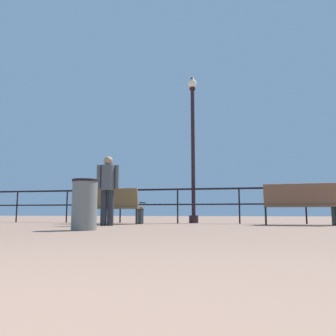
{
  "coord_description": "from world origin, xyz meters",
  "views": [
    {
      "loc": [
        0.85,
        -0.38,
        0.3
      ],
      "look_at": [
        -1.05,
        8.71,
        1.53
      ],
      "focal_mm": 35.97,
      "sensor_mm": 36.0,
      "label": 1
    }
  ],
  "objects_px": {
    "lamppost_center": "(193,145)",
    "trash_bin": "(85,205)",
    "bench_near_left": "(109,205)",
    "person_by_bench": "(108,185)",
    "bench_near_right": "(299,203)"
  },
  "relations": [
    {
      "from": "lamppost_center",
      "to": "trash_bin",
      "type": "xyz_separation_m",
      "value": [
        -1.3,
        -4.47,
        -1.89
      ]
    },
    {
      "from": "lamppost_center",
      "to": "trash_bin",
      "type": "distance_m",
      "value": 5.03
    },
    {
      "from": "bench_near_left",
      "to": "trash_bin",
      "type": "height_order",
      "value": "bench_near_left"
    },
    {
      "from": "person_by_bench",
      "to": "trash_bin",
      "type": "bearing_deg",
      "value": -78.86
    },
    {
      "from": "bench_near_left",
      "to": "person_by_bench",
      "type": "xyz_separation_m",
      "value": [
        0.45,
        -1.23,
        0.43
      ]
    },
    {
      "from": "bench_near_right",
      "to": "trash_bin",
      "type": "bearing_deg",
      "value": -141.19
    },
    {
      "from": "lamppost_center",
      "to": "trash_bin",
      "type": "bearing_deg",
      "value": -106.25
    },
    {
      "from": "bench_near_left",
      "to": "bench_near_right",
      "type": "height_order",
      "value": "bench_near_right"
    },
    {
      "from": "lamppost_center",
      "to": "trash_bin",
      "type": "relative_size",
      "value": 5.15
    },
    {
      "from": "bench_near_left",
      "to": "person_by_bench",
      "type": "height_order",
      "value": "person_by_bench"
    },
    {
      "from": "lamppost_center",
      "to": "person_by_bench",
      "type": "height_order",
      "value": "lamppost_center"
    },
    {
      "from": "bench_near_right",
      "to": "lamppost_center",
      "type": "relative_size",
      "value": 0.37
    },
    {
      "from": "bench_near_left",
      "to": "trash_bin",
      "type": "distance_m",
      "value": 3.35
    },
    {
      "from": "bench_near_right",
      "to": "person_by_bench",
      "type": "xyz_separation_m",
      "value": [
        -4.43,
        -1.24,
        0.39
      ]
    },
    {
      "from": "lamppost_center",
      "to": "trash_bin",
      "type": "height_order",
      "value": "lamppost_center"
    }
  ]
}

